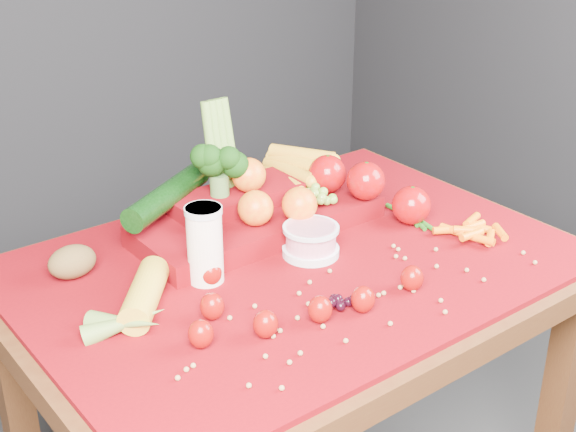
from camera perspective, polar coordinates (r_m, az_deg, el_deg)
table at (r=1.62m, az=0.43°, el=-6.47°), size 1.10×0.80×0.75m
red_cloth at (r=1.57m, az=0.44°, el=-3.34°), size 1.05×0.75×0.01m
milk_glass at (r=1.47m, az=-5.94°, el=-1.84°), size 0.07×0.07×0.15m
yogurt_bowl at (r=1.58m, az=1.63°, el=-1.69°), size 0.11×0.11×0.06m
strawberry_scatter at (r=1.38m, az=-1.49°, el=-6.15°), size 0.48×0.28×0.05m
dark_grape_cluster at (r=1.41m, az=3.96°, el=-6.04°), size 0.06×0.05×0.03m
soybean_scatter at (r=1.44m, az=5.38°, el=-6.01°), size 0.84×0.24×0.01m
corn_ear at (r=1.38m, az=-11.11°, el=-6.85°), size 0.27×0.26×0.06m
potato at (r=1.55m, az=-15.10°, el=-3.16°), size 0.09×0.07×0.06m
baby_carrot_pile at (r=1.69m, az=12.79°, el=-1.07°), size 0.17×0.17×0.03m
green_bean_pile at (r=1.76m, az=8.99°, el=-0.03°), size 0.14×0.12×0.01m
produce_mound at (r=1.68m, az=-1.42°, el=1.11°), size 0.61×0.39×0.27m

